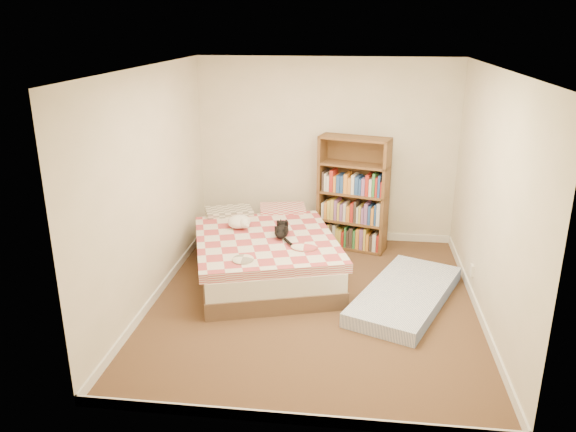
# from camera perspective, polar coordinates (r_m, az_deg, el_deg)

# --- Properties ---
(room) EXTENTS (3.51, 4.01, 2.51)m
(room) POSITION_cam_1_polar(r_m,az_deg,el_deg) (5.79, 2.77, 1.81)
(room) COLOR #4E3421
(room) RESTS_ON ground
(bed) EXTENTS (2.09, 2.53, 0.58)m
(bed) POSITION_cam_1_polar(r_m,az_deg,el_deg) (6.85, -2.37, -3.66)
(bed) COLOR brown
(bed) RESTS_ON room
(bookshelf) EXTENTS (1.00, 0.56, 1.53)m
(bookshelf) POSITION_cam_1_polar(r_m,az_deg,el_deg) (7.57, 6.55, 0.84)
(bookshelf) COLOR brown
(bookshelf) RESTS_ON room
(floor_mattress) EXTENTS (1.40, 1.90, 0.16)m
(floor_mattress) POSITION_cam_1_polar(r_m,az_deg,el_deg) (6.35, 11.84, -7.88)
(floor_mattress) COLOR #697EB0
(floor_mattress) RESTS_ON room
(black_cat) EXTENTS (0.20, 0.60, 0.14)m
(black_cat) POSITION_cam_1_polar(r_m,az_deg,el_deg) (6.63, -0.58, -1.48)
(black_cat) COLOR black
(black_cat) RESTS_ON bed
(white_dog) EXTENTS (0.32, 0.32, 0.15)m
(white_dog) POSITION_cam_1_polar(r_m,az_deg,el_deg) (6.90, -4.92, -0.59)
(white_dog) COLOR white
(white_dog) RESTS_ON bed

